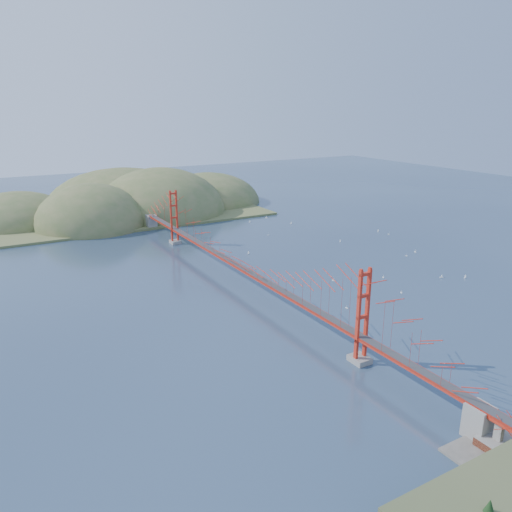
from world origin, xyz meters
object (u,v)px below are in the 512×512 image
sailboat_1 (334,280)px  sailboat_0 (401,292)px  bridge (239,245)px  sailboat_2 (442,277)px  fort (498,441)px

sailboat_1 → sailboat_0: size_ratio=1.24×
bridge → sailboat_0: 27.39m
bridge → sailboat_1: bridge is taller
sailboat_1 → sailboat_2: bearing=-25.1°
bridge → sailboat_0: bridge is taller
bridge → sailboat_0: bearing=-38.0°
fort → sailboat_1: size_ratio=5.34×
bridge → sailboat_1: size_ratio=136.26×
bridge → sailboat_1: 17.66m
fort → sailboat_0: (20.50, 31.68, -0.53)m
sailboat_2 → bridge: bearing=156.0°
sailboat_1 → sailboat_0: sailboat_1 is taller
bridge → sailboat_1: (15.01, -6.30, -6.86)m
sailboat_1 → sailboat_0: bearing=-59.5°
fort → sailboat_0: 37.74m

